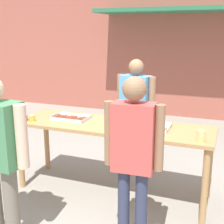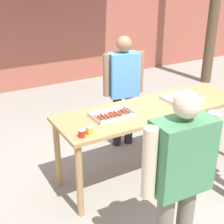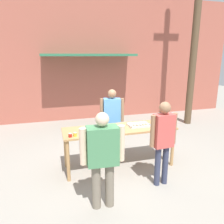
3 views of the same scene
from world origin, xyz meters
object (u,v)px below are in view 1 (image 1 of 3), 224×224
object	(u,v)px
condiment_jar_ketchup	(32,118)
beer_cup	(201,136)
food_tray_buns	(150,126)
condiment_jar_mustard	(25,118)
person_server_behind_table	(135,106)
food_tray_sausages	(71,118)
person_customer_with_cup	(133,149)

from	to	relation	value
condiment_jar_ketchup	beer_cup	world-z (taller)	beer_cup
food_tray_buns	condiment_jar_mustard	distance (m)	1.55
person_server_behind_table	food_tray_buns	bearing A→B (deg)	-50.68
food_tray_sausages	condiment_jar_mustard	bearing A→B (deg)	-151.35
food_tray_buns	beer_cup	bearing A→B (deg)	-23.96
condiment_jar_mustard	condiment_jar_ketchup	xyz separation A→B (m)	(0.09, 0.02, 0.00)
food_tray_sausages	person_server_behind_table	distance (m)	0.98
food_tray_buns	food_tray_sausages	bearing A→B (deg)	-179.94
person_server_behind_table	beer_cup	bearing A→B (deg)	-34.59
food_tray_buns	condiment_jar_mustard	xyz separation A→B (m)	(-1.53, -0.27, 0.02)
condiment_jar_mustard	beer_cup	distance (m)	2.12
condiment_jar_mustard	person_customer_with_cup	size ratio (longest dim) A/B	0.05
food_tray_sausages	condiment_jar_mustard	distance (m)	0.57
person_customer_with_cup	beer_cup	bearing A→B (deg)	-131.95
condiment_jar_ketchup	condiment_jar_mustard	bearing A→B (deg)	-168.00
food_tray_sausages	food_tray_buns	world-z (taller)	food_tray_buns
beer_cup	person_customer_with_cup	world-z (taller)	person_customer_with_cup
food_tray_buns	person_customer_with_cup	size ratio (longest dim) A/B	0.29
condiment_jar_mustard	person_server_behind_table	distance (m)	1.52
person_customer_with_cup	condiment_jar_mustard	bearing A→B (deg)	-25.14
food_tray_sausages	person_server_behind_table	size ratio (longest dim) A/B	0.29
beer_cup	person_server_behind_table	distance (m)	1.43
food_tray_sausages	condiment_jar_mustard	xyz separation A→B (m)	(-0.50, -0.27, 0.02)
condiment_jar_ketchup	person_customer_with_cup	bearing A→B (deg)	-23.40
food_tray_sausages	food_tray_buns	size ratio (longest dim) A/B	0.98
beer_cup	condiment_jar_ketchup	bearing A→B (deg)	179.72
person_server_behind_table	person_customer_with_cup	bearing A→B (deg)	-62.73
beer_cup	person_server_behind_table	bearing A→B (deg)	134.46
beer_cup	person_customer_with_cup	xyz separation A→B (m)	(-0.51, -0.65, 0.02)
condiment_jar_mustard	person_server_behind_table	xyz separation A→B (m)	(1.12, 1.03, 0.02)
condiment_jar_ketchup	food_tray_sausages	bearing A→B (deg)	31.98
beer_cup	person_customer_with_cup	distance (m)	0.82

